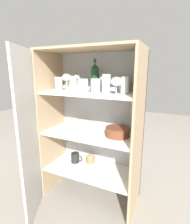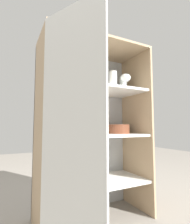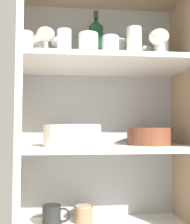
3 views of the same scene
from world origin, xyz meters
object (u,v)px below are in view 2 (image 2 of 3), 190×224
plate_stack_white (83,128)px  coffee_mug_primary (68,177)px  mixing_bowl_large (118,129)px  wine_bottle (90,76)px  storage_jar (82,174)px

plate_stack_white → coffee_mug_primary: (-0.08, 0.09, -0.35)m
plate_stack_white → mixing_bowl_large: size_ratio=1.19×
wine_bottle → coffee_mug_primary: (-0.20, -0.04, -0.79)m
mixing_bowl_large → coffee_mug_primary: 0.56m
wine_bottle → coffee_mug_primary: bearing=-167.5°
plate_stack_white → coffee_mug_primary: 0.37m
coffee_mug_primary → wine_bottle: bearing=12.5°
plate_stack_white → storage_jar: (0.05, 0.15, -0.37)m
wine_bottle → plate_stack_white: (-0.11, -0.13, -0.44)m
wine_bottle → plate_stack_white: bearing=-131.3°
coffee_mug_primary → storage_jar: (0.14, 0.06, -0.01)m
coffee_mug_primary → storage_jar: coffee_mug_primary is taller
wine_bottle → mixing_bowl_large: bearing=-14.9°
mixing_bowl_large → storage_jar: bearing=164.8°
plate_stack_white → coffee_mug_primary: plate_stack_white is taller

